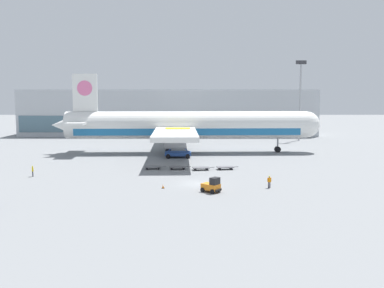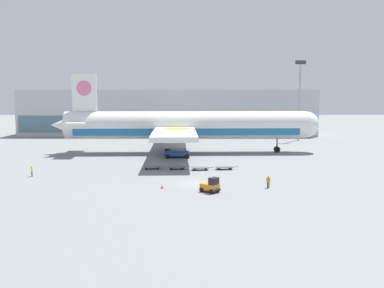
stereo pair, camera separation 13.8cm
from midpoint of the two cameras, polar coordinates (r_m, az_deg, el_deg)
name	(u,v)px [view 2 (the right image)]	position (r m, az deg, el deg)	size (l,w,h in m)	color
ground_plane	(195,184)	(61.37, 0.53, -5.30)	(400.00, 400.00, 0.00)	slate
terminal_building	(168,112)	(135.72, -3.12, 4.27)	(90.00, 18.20, 14.00)	#B2B7BC
light_mast	(300,94)	(120.73, 14.18, 6.47)	(2.80, 0.50, 21.71)	#9EA0A5
airplane_main	(183,126)	(92.52, -1.16, 2.42)	(58.09, 48.23, 17.00)	white
scissor_lift_loader	(177,146)	(85.97, -1.97, -0.33)	(5.29, 3.51, 5.95)	#284C99
baggage_tug_foreground	(211,186)	(56.02, 2.57, -5.56)	(2.79, 2.67, 2.00)	orange
baggage_dolly_lead	(152,167)	(73.23, -5.32, -3.05)	(3.77, 1.83, 0.48)	#56565B
baggage_dolly_second	(177,167)	(72.75, -2.02, -3.09)	(3.77, 1.83, 0.48)	#56565B
baggage_dolly_third	(200,168)	(72.03, 1.14, -3.19)	(3.77, 1.83, 0.48)	#56565B
baggage_dolly_trail	(224,167)	(72.78, 4.38, -3.10)	(3.77, 1.83, 0.48)	#56565B
ground_crew_near	(32,170)	(70.84, -20.56, -3.30)	(0.36, 0.52, 1.68)	black
ground_crew_far	(268,181)	(59.33, 10.18, -4.85)	(0.56, 0.30, 1.70)	black
traffic_cone_near	(162,186)	(58.48, -3.97, -5.66)	(0.40, 0.40, 0.55)	black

